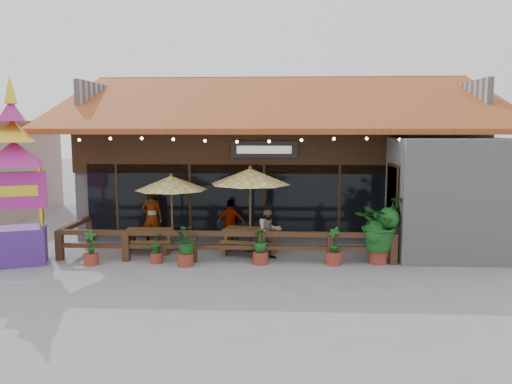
# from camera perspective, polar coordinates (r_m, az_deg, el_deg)

# --- Properties ---
(ground) EXTENTS (100.00, 100.00, 0.00)m
(ground) POSITION_cam_1_polar(r_m,az_deg,el_deg) (15.18, 2.60, -7.59)
(ground) COLOR gray
(ground) RESTS_ON ground
(restaurant_building) EXTENTS (15.50, 14.73, 6.09)m
(restaurant_building) POSITION_cam_1_polar(r_m,az_deg,el_deg) (21.35, 3.38, 2.72)
(restaurant_building) COLOR #9C9CA1
(restaurant_building) RESTS_ON ground
(patio_railing) EXTENTS (10.00, 2.60, 0.92)m
(patio_railing) POSITION_cam_1_polar(r_m,az_deg,el_deg) (14.95, -6.10, -5.43)
(patio_railing) COLOR #482D1A
(patio_railing) RESTS_ON ground
(umbrella_left) EXTENTS (2.87, 2.87, 2.47)m
(umbrella_left) POSITION_cam_1_polar(r_m,az_deg,el_deg) (16.14, -9.66, 1.00)
(umbrella_left) COLOR brown
(umbrella_left) RESTS_ON ground
(umbrella_right) EXTENTS (2.88, 2.88, 2.73)m
(umbrella_right) POSITION_cam_1_polar(r_m,az_deg,el_deg) (15.73, -0.66, 1.76)
(umbrella_right) COLOR brown
(umbrella_right) RESTS_ON ground
(picnic_table_left) EXTENTS (1.56, 1.37, 0.72)m
(picnic_table_left) POSITION_cam_1_polar(r_m,az_deg,el_deg) (16.26, -12.09, -4.99)
(picnic_table_left) COLOR brown
(picnic_table_left) RESTS_ON ground
(picnic_table_right) EXTENTS (1.87, 1.69, 0.78)m
(picnic_table_right) POSITION_cam_1_polar(r_m,az_deg,el_deg) (15.67, -0.62, -5.12)
(picnic_table_right) COLOR brown
(picnic_table_right) RESTS_ON ground
(thai_sign_tower) EXTENTS (2.77, 2.77, 5.78)m
(thai_sign_tower) POSITION_cam_1_polar(r_m,az_deg,el_deg) (15.66, -25.90, 3.48)
(thai_sign_tower) COLOR #4B2280
(thai_sign_tower) RESTS_ON ground
(tropical_plant) EXTENTS (1.91, 1.91, 2.00)m
(tropical_plant) POSITION_cam_1_polar(r_m,az_deg,el_deg) (14.82, 13.88, -3.63)
(tropical_plant) COLOR maroon
(tropical_plant) RESTS_ON ground
(diner_a) EXTENTS (0.74, 0.51, 1.94)m
(diner_a) POSITION_cam_1_polar(r_m,az_deg,el_deg) (16.79, -11.80, -2.91)
(diner_a) COLOR #3A2212
(diner_a) RESTS_ON ground
(diner_b) EXTENTS (1.01, 0.93, 1.67)m
(diner_b) POSITION_cam_1_polar(r_m,az_deg,el_deg) (14.94, 1.49, -4.54)
(diner_b) COLOR #3A2212
(diner_b) RESTS_ON ground
(diner_c) EXTENTS (0.93, 0.42, 1.57)m
(diner_c) POSITION_cam_1_polar(r_m,az_deg,el_deg) (16.52, -2.90, -3.58)
(diner_c) COLOR #3A2212
(diner_c) RESTS_ON ground
(planter_a) EXTENTS (0.41, 0.41, 1.00)m
(planter_a) POSITION_cam_1_polar(r_m,az_deg,el_deg) (15.13, -18.35, -6.36)
(planter_a) COLOR maroon
(planter_a) RESTS_ON ground
(planter_b) EXTENTS (0.38, 0.41, 0.89)m
(planter_b) POSITION_cam_1_polar(r_m,az_deg,el_deg) (14.87, -11.34, -6.45)
(planter_b) COLOR maroon
(planter_b) RESTS_ON ground
(planter_c) EXTENTS (0.84, 0.79, 1.11)m
(planter_c) POSITION_cam_1_polar(r_m,az_deg,el_deg) (14.35, -8.10, -5.96)
(planter_c) COLOR maroon
(planter_c) RESTS_ON ground
(planter_d) EXTENTS (0.55, 0.55, 1.07)m
(planter_d) POSITION_cam_1_polar(r_m,az_deg,el_deg) (14.44, 0.50, -6.24)
(planter_d) COLOR maroon
(planter_d) RESTS_ON ground
(planter_e) EXTENTS (0.45, 0.47, 1.10)m
(planter_e) POSITION_cam_1_polar(r_m,az_deg,el_deg) (14.54, 8.86, -6.45)
(planter_e) COLOR maroon
(planter_e) RESTS_ON ground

